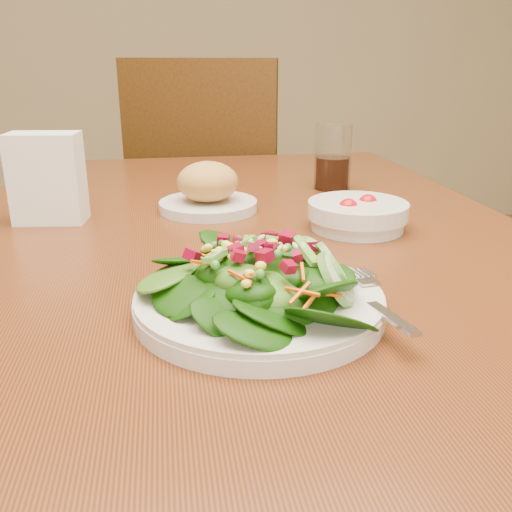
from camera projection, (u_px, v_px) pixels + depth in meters
The scene contains 7 objects.
dining_table at pixel (248, 298), 0.89m from camera, with size 0.90×1.40×0.75m.
chair_far at pixel (213, 214), 1.80m from camera, with size 0.58×0.59×1.00m.
salad_plate at pixel (268, 287), 0.60m from camera, with size 0.27×0.26×0.08m.
bread_plate at pixel (208, 191), 0.99m from camera, with size 0.17×0.17×0.09m.
tomato_bowl at pixel (358, 215), 0.89m from camera, with size 0.16×0.16×0.05m.
drinking_glass at pixel (333, 162), 1.14m from camera, with size 0.07×0.07×0.13m.
napkin_holder at pixel (47, 176), 0.91m from camera, with size 0.12×0.07×0.14m.
Camera 1 is at (-0.12, -0.81, 1.01)m, focal length 40.00 mm.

